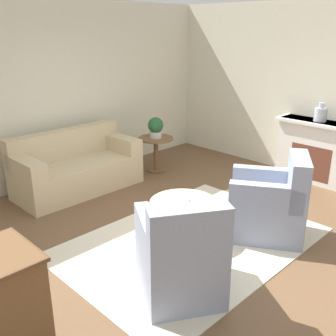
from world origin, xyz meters
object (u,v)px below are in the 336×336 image
at_px(armchair_left, 180,257).
at_px(vase_mantel_near, 321,114).
at_px(armchair_right, 271,206).
at_px(potted_plant_on_side_table, 156,127).
at_px(side_table, 156,148).
at_px(couch, 77,169).
at_px(ottoman_table, 183,214).

xyz_separation_m(armchair_left, vase_mantel_near, (3.64, 0.46, 0.72)).
bearing_deg(armchair_right, potted_plant_on_side_table, 77.18).
height_order(side_table, vase_mantel_near, vase_mantel_near).
distance_m(couch, side_table, 1.46).
bearing_deg(side_table, ottoman_table, -125.17).
height_order(couch, ottoman_table, couch).
xyz_separation_m(armchair_left, ottoman_table, (0.82, 0.73, -0.10)).
distance_m(armchair_right, side_table, 2.69).
bearing_deg(armchair_left, vase_mantel_near, 7.14).
height_order(couch, potted_plant_on_side_table, potted_plant_on_side_table).
bearing_deg(side_table, couch, 170.08).
xyz_separation_m(side_table, vase_mantel_near, (1.48, -2.17, 0.70)).
bearing_deg(vase_mantel_near, armchair_left, -172.86).
bearing_deg(armchair_right, vase_mantel_near, 12.40).
height_order(armchair_right, vase_mantel_near, vase_mantel_near).
bearing_deg(vase_mantel_near, potted_plant_on_side_table, 124.21).
xyz_separation_m(couch, armchair_right, (0.84, -2.88, 0.05)).
relative_size(ottoman_table, side_table, 1.34).
height_order(armchair_left, ottoman_table, armchair_left).
xyz_separation_m(side_table, potted_plant_on_side_table, (0.00, 0.00, 0.37)).
bearing_deg(couch, vase_mantel_near, -39.73).
distance_m(armchair_left, armchair_right, 1.56).
bearing_deg(ottoman_table, armchair_right, -44.55).
relative_size(couch, armchair_right, 1.73).
relative_size(armchair_left, ottoman_table, 1.36).
distance_m(armchair_left, vase_mantel_near, 3.74).
xyz_separation_m(ottoman_table, side_table, (1.34, 1.90, 0.13)).
bearing_deg(potted_plant_on_side_table, armchair_right, -102.82).
relative_size(armchair_left, side_table, 1.81).
xyz_separation_m(armchair_right, vase_mantel_near, (2.07, 0.46, 0.72)).
distance_m(couch, armchair_right, 3.00).
bearing_deg(potted_plant_on_side_table, vase_mantel_near, -55.79).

